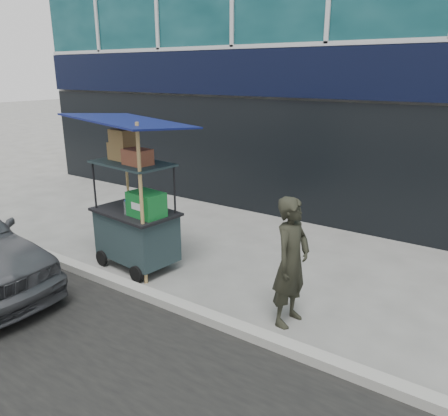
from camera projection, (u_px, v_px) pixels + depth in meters
The scene contains 4 objects.
ground at pixel (195, 306), 5.70m from camera, with size 80.00×80.00×0.00m, color #64645F.
curb at pixel (185, 309), 5.52m from camera, with size 80.00×0.18×0.12m, color #9A9A91.
vendor_cart at pixel (136, 216), 6.63m from camera, with size 1.86×1.42×2.35m.
vendor_man at pixel (291, 262), 5.12m from camera, with size 0.58×0.38×1.58m, color black.
Camera 1 is at (3.17, -3.95, 2.93)m, focal length 35.00 mm.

